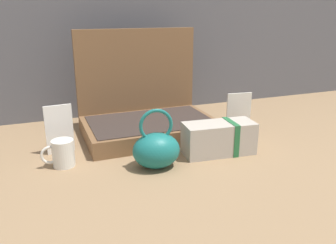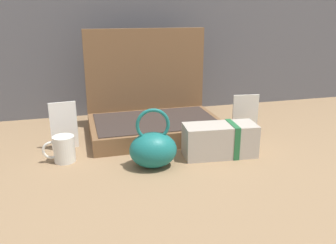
% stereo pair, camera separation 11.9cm
% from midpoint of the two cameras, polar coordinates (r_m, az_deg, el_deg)
% --- Properties ---
extents(ground_plane, '(6.00, 6.00, 0.00)m').
position_cam_midpoint_polar(ground_plane, '(1.25, 2.30, -5.13)').
color(ground_plane, '#8C6D4C').
extents(open_suitcase, '(0.52, 0.36, 0.41)m').
position_cam_midpoint_polar(open_suitcase, '(1.44, -0.17, 1.73)').
color(open_suitcase, brown).
rests_on(open_suitcase, ground_plane).
extents(teal_pouch_handbag, '(0.17, 0.14, 0.20)m').
position_cam_midpoint_polar(teal_pouch_handbag, '(1.12, 0.59, -4.44)').
color(teal_pouch_handbag, '#196B66').
rests_on(teal_pouch_handbag, ground_plane).
extents(cream_toiletry_bag, '(0.26, 0.13, 0.12)m').
position_cam_midpoint_polar(cream_toiletry_bag, '(1.23, 11.39, -2.97)').
color(cream_toiletry_bag, '#B2A899').
rests_on(cream_toiletry_bag, ground_plane).
extents(coffee_mug, '(0.11, 0.07, 0.09)m').
position_cam_midpoint_polar(coffee_mug, '(1.20, -14.11, -4.38)').
color(coffee_mug, silver).
rests_on(coffee_mug, ground_plane).
extents(info_card_left, '(0.10, 0.02, 0.18)m').
position_cam_midpoint_polar(info_card_left, '(1.41, 14.89, 0.82)').
color(info_card_left, silver).
rests_on(info_card_left, ground_plane).
extents(poster_card_right, '(0.10, 0.01, 0.18)m').
position_cam_midpoint_polar(poster_card_right, '(1.29, -14.22, -0.63)').
color(poster_card_right, white).
rests_on(poster_card_right, ground_plane).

